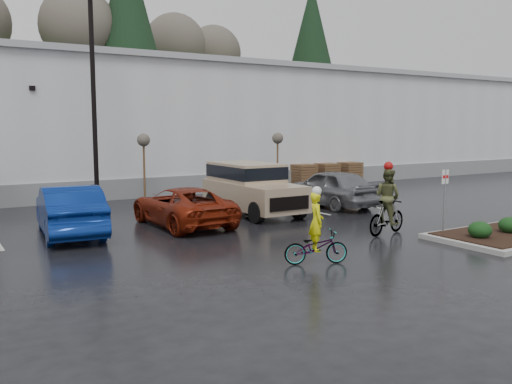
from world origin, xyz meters
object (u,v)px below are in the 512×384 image
car_red (182,206)px  suv_tan (253,189)px  fire_lane_sign (445,194)px  cyclist_olive (387,208)px  car_grey (330,188)px  pallet_stack_c (349,173)px  lamppost (93,75)px  cyclist_hivis (316,240)px  sapling_east (278,141)px  pallet_stack_a (304,176)px  car_blue (70,210)px  sapling_mid (144,144)px  pallet_stack_b (326,174)px

car_red → suv_tan: (3.46, 0.77, 0.34)m
fire_lane_sign → cyclist_olive: bearing=133.9°
fire_lane_sign → car_grey: 7.23m
pallet_stack_c → car_red: size_ratio=0.27×
lamppost → suv_tan: (4.98, -4.73, -4.66)m
cyclist_hivis → cyclist_olive: size_ratio=0.84×
sapling_east → lamppost: bearing=-174.3°
pallet_stack_a → lamppost: bearing=-170.9°
car_grey → cyclist_olive: 6.32m
car_red → cyclist_olive: cyclist_olive is taller
lamppost → pallet_stack_a: (12.50, 2.00, -5.01)m
sapling_east → fire_lane_sign: size_ratio=1.45×
car_red → car_grey: 7.50m
car_blue → suv_tan: 7.31m
cyclist_hivis → cyclist_olive: bearing=-45.1°
pallet_stack_a → fire_lane_sign: (-4.70, -13.80, 0.73)m
sapling_mid → car_grey: 8.82m
suv_tan → cyclist_hivis: suv_tan is taller
pallet_stack_a → cyclist_olive: cyclist_olive is taller
pallet_stack_c → fire_lane_sign: (-8.20, -13.80, 0.73)m
pallet_stack_a → car_grey: bearing=-117.8°
sapling_mid → pallet_stack_b: size_ratio=2.37×
sapling_east → car_grey: bearing=-100.2°
pallet_stack_a → pallet_stack_c: size_ratio=1.00×
pallet_stack_b → suv_tan: 11.42m
car_blue → cyclist_olive: cyclist_olive is taller
lamppost → fire_lane_sign: lamppost is taller
fire_lane_sign → car_blue: size_ratio=0.44×
car_red → car_grey: bearing=-175.0°
pallet_stack_c → car_red: 16.30m
sapling_mid → pallet_stack_b: 11.92m
fire_lane_sign → cyclist_hivis: size_ratio=1.09×
sapling_east → pallet_stack_b: (4.20, 1.00, -2.05)m
pallet_stack_a → suv_tan: (-7.52, -6.73, 0.35)m
pallet_stack_c → cyclist_hivis: cyclist_hivis is taller
pallet_stack_a → pallet_stack_b: (1.70, 0.00, 0.00)m
car_blue → lamppost: bearing=-108.4°
pallet_stack_a → fire_lane_sign: 14.60m
suv_tan → sapling_east: bearing=48.8°
cyclist_hivis → pallet_stack_c: bearing=-21.6°
fire_lane_sign → sapling_east: bearing=80.2°
lamppost → pallet_stack_a: 13.61m
lamppost → suv_tan: bearing=-43.5°
car_red → cyclist_olive: bearing=133.9°
fire_lane_sign → suv_tan: 7.63m
pallet_stack_b → car_red: car_red is taller
fire_lane_sign → car_red: (-6.28, 6.31, -0.71)m
sapling_mid → car_grey: (6.48, -5.68, -1.89)m
car_grey → cyclist_hivis: cyclist_hivis is taller
cyclist_hivis → car_blue: bearing=54.5°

